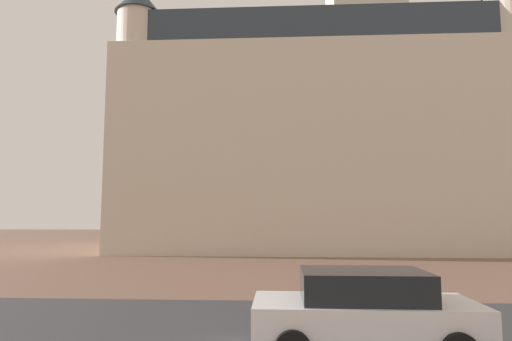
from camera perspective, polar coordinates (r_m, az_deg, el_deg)
name	(u,v)px	position (r m, az deg, el deg)	size (l,w,h in m)	color
ground_plane	(247,313)	(11.88, -1.29, -18.72)	(120.00, 120.00, 0.00)	brown
street_asphalt_strip	(241,330)	(10.33, -2.02, -20.66)	(120.00, 6.56, 0.00)	#38383D
landmark_building	(321,134)	(33.60, 8.70, 4.93)	(28.44, 13.30, 29.51)	beige
car_white	(364,313)	(8.87, 14.36, -18.09)	(4.27, 2.01, 1.54)	silver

